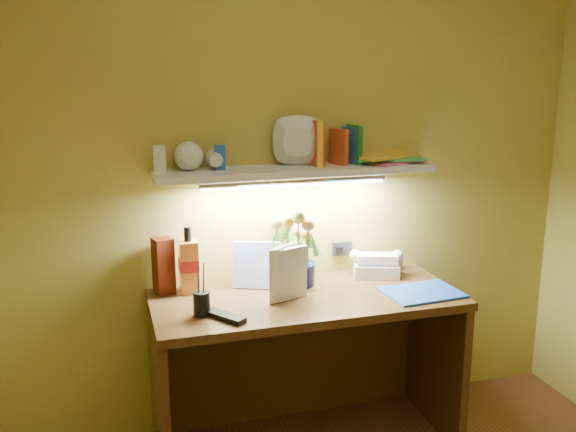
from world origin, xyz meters
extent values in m
cube|color=#3B2010|center=(0.00, 1.20, 0.38)|extent=(1.40, 0.60, 0.75)
cube|color=#B7B7BC|center=(0.55, 1.43, 0.79)|extent=(0.09, 0.06, 0.08)
cube|color=#531808|center=(-0.62, 1.43, 0.88)|extent=(0.10, 0.10, 0.26)
cylinder|color=black|center=(-0.49, 1.11, 0.84)|extent=(0.09, 0.09, 0.17)
cube|color=black|center=(-0.41, 1.04, 0.76)|extent=(0.16, 0.19, 0.02)
cube|color=blue|center=(0.52, 1.08, 0.75)|extent=(0.36, 0.28, 0.01)
imported|color=white|center=(-0.19, 1.14, 0.88)|extent=(0.17, 0.12, 0.25)
imported|color=white|center=(-0.17, 1.16, 0.87)|extent=(0.17, 0.07, 0.24)
cube|color=white|center=(0.00, 1.38, 1.30)|extent=(1.30, 0.25, 0.03)
imported|color=white|center=(-0.49, 1.36, 1.37)|extent=(0.14, 0.14, 0.10)
imported|color=white|center=(-0.37, 1.37, 1.36)|extent=(0.11, 0.11, 0.09)
imported|color=white|center=(0.01, 1.38, 1.34)|extent=(0.29, 0.29, 0.06)
cube|color=white|center=(-0.61, 1.42, 1.37)|extent=(0.06, 0.04, 0.12)
cube|color=blue|center=(-0.35, 1.41, 1.37)|extent=(0.05, 0.05, 0.11)
cube|color=#BB4326|center=(0.10, 1.40, 1.42)|extent=(0.06, 0.15, 0.21)
cube|color=yellow|center=(0.11, 1.38, 1.42)|extent=(0.05, 0.14, 0.21)
cube|color=#23589B|center=(0.29, 1.41, 1.40)|extent=(0.07, 0.13, 0.17)
cube|color=#1A711A|center=(0.30, 1.40, 1.41)|extent=(0.04, 0.12, 0.18)
cube|color=#BB4326|center=(0.22, 1.40, 1.40)|extent=(0.06, 0.12, 0.17)
cube|color=#DF5C90|center=(0.49, 1.41, 1.32)|extent=(0.35, 0.31, 0.01)
cube|color=#40B864|center=(0.47, 1.43, 1.34)|extent=(0.36, 0.29, 0.01)
cube|color=gold|center=(0.44, 1.42, 1.35)|extent=(0.39, 0.34, 0.01)
camera|label=1|loc=(-0.86, -1.42, 1.78)|focal=40.00mm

